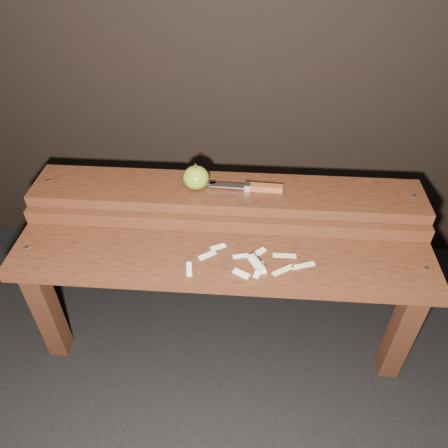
# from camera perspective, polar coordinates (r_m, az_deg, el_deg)

# --- Properties ---
(ground) EXTENTS (60.00, 60.00, 0.00)m
(ground) POSITION_cam_1_polar(r_m,az_deg,el_deg) (1.58, -0.16, -13.98)
(ground) COLOR black
(bench_front_tier) EXTENTS (1.20, 0.20, 0.42)m
(bench_front_tier) POSITION_cam_1_polar(r_m,az_deg,el_deg) (1.26, -0.40, -6.91)
(bench_front_tier) COLOR #35190D
(bench_front_tier) RESTS_ON ground
(bench_rear_tier) EXTENTS (1.20, 0.21, 0.50)m
(bench_rear_tier) POSITION_cam_1_polar(r_m,az_deg,el_deg) (1.39, 0.32, 1.70)
(bench_rear_tier) COLOR #35190D
(bench_rear_tier) RESTS_ON ground
(apple) EXTENTS (0.08, 0.08, 0.08)m
(apple) POSITION_cam_1_polar(r_m,az_deg,el_deg) (1.33, -3.68, 6.09)
(apple) COLOR olive
(apple) RESTS_ON bench_rear_tier
(knife) EXTENTS (0.24, 0.04, 0.02)m
(knife) POSITION_cam_1_polar(r_m,az_deg,el_deg) (1.33, 4.24, 4.82)
(knife) COLOR brown
(knife) RESTS_ON bench_rear_tier
(apple_scraps) EXTENTS (0.35, 0.13, 0.03)m
(apple_scraps) POSITION_cam_1_polar(r_m,az_deg,el_deg) (1.20, 3.69, -5.07)
(apple_scraps) COLOR beige
(apple_scraps) RESTS_ON bench_front_tier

